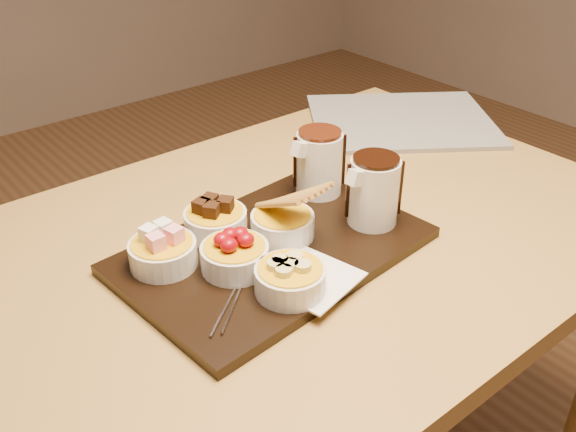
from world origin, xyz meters
TOP-DOWN VIEW (x-y plane):
  - dining_table at (0.00, 0.00)m, footprint 1.20×0.80m
  - serving_board at (-0.07, -0.03)m, footprint 0.48×0.34m
  - napkin at (-0.08, -0.13)m, footprint 0.14×0.14m
  - bowl_marshmallows at (-0.22, 0.04)m, footprint 0.10×0.10m
  - bowl_cake at (-0.11, 0.06)m, footprint 0.10×0.10m
  - bowl_strawberries at (-0.15, -0.04)m, footprint 0.10×0.10m
  - bowl_biscotti at (-0.04, -0.01)m, footprint 0.10×0.10m
  - bowl_bananas at (-0.12, -0.13)m, footprint 0.10×0.10m
  - pitcher_dark_chocolate at (0.10, -0.07)m, footprint 0.09×0.09m
  - pitcher_milk_chocolate at (0.10, 0.06)m, footprint 0.09×0.09m
  - fondue_skewers at (-0.15, -0.06)m, footprint 0.18×0.23m
  - newspaper at (0.48, 0.20)m, footprint 0.51×0.49m

SIDE VIEW (x-z plane):
  - dining_table at x=0.00m, z-range 0.28..1.03m
  - newspaper at x=0.48m, z-range 0.75..0.76m
  - serving_board at x=-0.07m, z-range 0.75..0.77m
  - napkin at x=-0.08m, z-range 0.77..0.77m
  - fondue_skewers at x=-0.15m, z-range 0.77..0.78m
  - bowl_marshmallows at x=-0.22m, z-range 0.77..0.81m
  - bowl_cake at x=-0.11m, z-range 0.77..0.81m
  - bowl_strawberries at x=-0.15m, z-range 0.77..0.81m
  - bowl_biscotti at x=-0.04m, z-range 0.77..0.81m
  - bowl_bananas at x=-0.12m, z-range 0.77..0.81m
  - pitcher_dark_chocolate at x=0.10m, z-range 0.77..0.88m
  - pitcher_milk_chocolate at x=0.10m, z-range 0.77..0.88m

